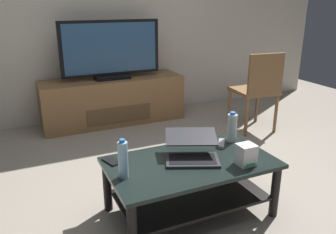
{
  "coord_description": "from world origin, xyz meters",
  "views": [
    {
      "loc": [
        -1.1,
        -2.06,
        1.44
      ],
      "look_at": [
        -0.04,
        0.27,
        0.55
      ],
      "focal_mm": 36.42,
      "sensor_mm": 36.0,
      "label": 1
    }
  ],
  "objects_px": {
    "laptop": "(192,150)",
    "tv_remote": "(221,143)",
    "router_box": "(246,155)",
    "cell_phone": "(111,161)",
    "television": "(111,51)",
    "water_bottle_far": "(123,160)",
    "coffee_table": "(190,177)",
    "dining_chair": "(258,87)",
    "water_bottle_near": "(232,127)",
    "media_cabinet": "(113,100)"
  },
  "relations": [
    {
      "from": "cell_phone",
      "to": "tv_remote",
      "type": "relative_size",
      "value": 0.88
    },
    {
      "from": "laptop",
      "to": "television",
      "type": "bearing_deg",
      "value": 89.5
    },
    {
      "from": "media_cabinet",
      "to": "coffee_table",
      "type": "bearing_deg",
      "value": -91.27
    },
    {
      "from": "cell_phone",
      "to": "television",
      "type": "bearing_deg",
      "value": 56.11
    },
    {
      "from": "water_bottle_near",
      "to": "coffee_table",
      "type": "bearing_deg",
      "value": -158.0
    },
    {
      "from": "laptop",
      "to": "router_box",
      "type": "distance_m",
      "value": 0.36
    },
    {
      "from": "media_cabinet",
      "to": "television",
      "type": "bearing_deg",
      "value": -90.0
    },
    {
      "from": "router_box",
      "to": "cell_phone",
      "type": "height_order",
      "value": "router_box"
    },
    {
      "from": "water_bottle_far",
      "to": "tv_remote",
      "type": "height_order",
      "value": "water_bottle_far"
    },
    {
      "from": "television",
      "to": "dining_chair",
      "type": "distance_m",
      "value": 1.73
    },
    {
      "from": "laptop",
      "to": "dining_chair",
      "type": "bearing_deg",
      "value": 37.14
    },
    {
      "from": "coffee_table",
      "to": "tv_remote",
      "type": "distance_m",
      "value": 0.39
    },
    {
      "from": "cell_phone",
      "to": "water_bottle_far",
      "type": "bearing_deg",
      "value": -104.74
    },
    {
      "from": "tv_remote",
      "to": "router_box",
      "type": "bearing_deg",
      "value": -60.08
    },
    {
      "from": "media_cabinet",
      "to": "laptop",
      "type": "distance_m",
      "value": 2.06
    },
    {
      "from": "laptop",
      "to": "router_box",
      "type": "bearing_deg",
      "value": -40.55
    },
    {
      "from": "dining_chair",
      "to": "water_bottle_near",
      "type": "relative_size",
      "value": 3.91
    },
    {
      "from": "television",
      "to": "water_bottle_near",
      "type": "xyz_separation_m",
      "value": [
        0.41,
        -1.88,
        -0.36
      ]
    },
    {
      "from": "dining_chair",
      "to": "water_bottle_far",
      "type": "distance_m",
      "value": 2.23
    },
    {
      "from": "laptop",
      "to": "tv_remote",
      "type": "xyz_separation_m",
      "value": [
        0.31,
        0.11,
        -0.05
      ]
    },
    {
      "from": "television",
      "to": "laptop",
      "type": "distance_m",
      "value": 2.07
    },
    {
      "from": "coffee_table",
      "to": "cell_phone",
      "type": "relative_size",
      "value": 8.07
    },
    {
      "from": "water_bottle_far",
      "to": "laptop",
      "type": "bearing_deg",
      "value": 7.45
    },
    {
      "from": "dining_chair",
      "to": "router_box",
      "type": "distance_m",
      "value": 1.73
    },
    {
      "from": "router_box",
      "to": "water_bottle_far",
      "type": "xyz_separation_m",
      "value": [
        -0.79,
        0.17,
        0.05
      ]
    },
    {
      "from": "coffee_table",
      "to": "router_box",
      "type": "height_order",
      "value": "router_box"
    },
    {
      "from": "cell_phone",
      "to": "router_box",
      "type": "bearing_deg",
      "value": -44.76
    },
    {
      "from": "television",
      "to": "laptop",
      "type": "xyz_separation_m",
      "value": [
        -0.02,
        -2.03,
        -0.41
      ]
    },
    {
      "from": "laptop",
      "to": "water_bottle_far",
      "type": "bearing_deg",
      "value": -172.55
    },
    {
      "from": "router_box",
      "to": "water_bottle_near",
      "type": "relative_size",
      "value": 0.61
    },
    {
      "from": "media_cabinet",
      "to": "tv_remote",
      "type": "height_order",
      "value": "media_cabinet"
    },
    {
      "from": "dining_chair",
      "to": "water_bottle_far",
      "type": "bearing_deg",
      "value": -149.4
    },
    {
      "from": "water_bottle_near",
      "to": "cell_phone",
      "type": "height_order",
      "value": "water_bottle_near"
    },
    {
      "from": "coffee_table",
      "to": "media_cabinet",
      "type": "relative_size",
      "value": 0.67
    },
    {
      "from": "dining_chair",
      "to": "router_box",
      "type": "xyz_separation_m",
      "value": [
        -1.13,
        -1.3,
        -0.04
      ]
    },
    {
      "from": "laptop",
      "to": "water_bottle_near",
      "type": "relative_size",
      "value": 2.01
    },
    {
      "from": "television",
      "to": "router_box",
      "type": "height_order",
      "value": "television"
    },
    {
      "from": "laptop",
      "to": "tv_remote",
      "type": "height_order",
      "value": "laptop"
    },
    {
      "from": "coffee_table",
      "to": "water_bottle_near",
      "type": "distance_m",
      "value": 0.54
    },
    {
      "from": "television",
      "to": "cell_phone",
      "type": "height_order",
      "value": "television"
    },
    {
      "from": "coffee_table",
      "to": "cell_phone",
      "type": "height_order",
      "value": "cell_phone"
    },
    {
      "from": "coffee_table",
      "to": "water_bottle_far",
      "type": "xyz_separation_m",
      "value": [
        -0.48,
        -0.03,
        0.24
      ]
    },
    {
      "from": "router_box",
      "to": "media_cabinet",
      "type": "bearing_deg",
      "value": 96.46
    },
    {
      "from": "water_bottle_far",
      "to": "dining_chair",
      "type": "bearing_deg",
      "value": 30.6
    },
    {
      "from": "laptop",
      "to": "router_box",
      "type": "relative_size",
      "value": 3.28
    },
    {
      "from": "water_bottle_far",
      "to": "router_box",
      "type": "bearing_deg",
      "value": -12.22
    },
    {
      "from": "water_bottle_far",
      "to": "cell_phone",
      "type": "bearing_deg",
      "value": 92.96
    },
    {
      "from": "media_cabinet",
      "to": "dining_chair",
      "type": "relative_size",
      "value": 1.87
    },
    {
      "from": "coffee_table",
      "to": "router_box",
      "type": "xyz_separation_m",
      "value": [
        0.3,
        -0.2,
        0.2
      ]
    },
    {
      "from": "coffee_table",
      "to": "dining_chair",
      "type": "height_order",
      "value": "dining_chair"
    }
  ]
}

